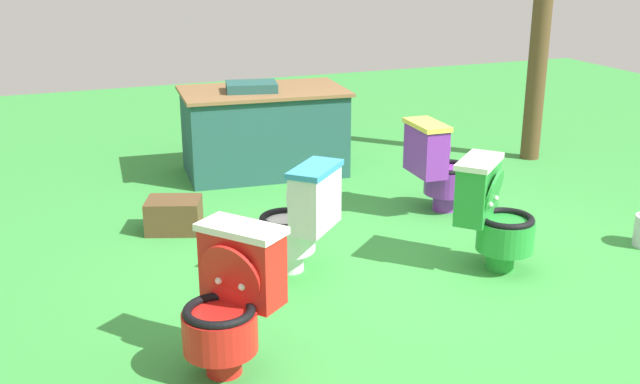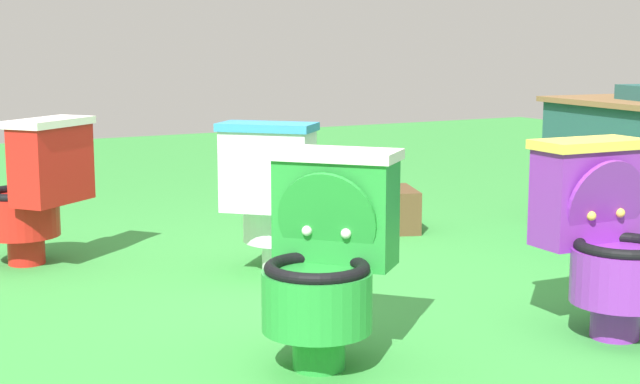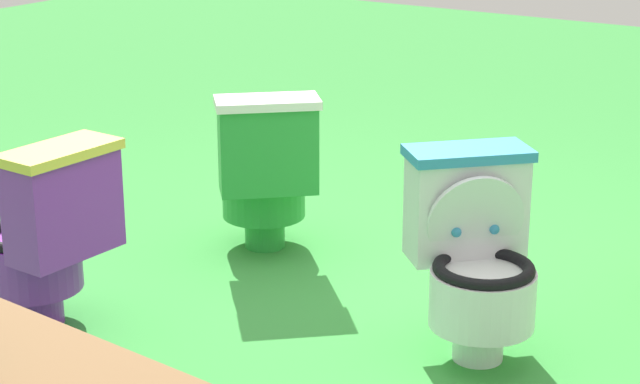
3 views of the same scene
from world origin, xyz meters
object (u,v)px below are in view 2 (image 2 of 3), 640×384
object	(u,v)px
toilet_green	(326,256)
toilet_purple	(605,236)
toilet_red	(35,190)
small_crate	(388,209)
toilet_white	(275,196)

from	to	relation	value
toilet_green	toilet_purple	xyz separation A→B (m)	(0.21, 1.08, 0.00)
toilet_green	toilet_red	bearing A→B (deg)	-25.48
toilet_purple	small_crate	xyz separation A→B (m)	(-2.01, 0.33, -0.25)
toilet_red	toilet_white	size ratio (longest dim) A/B	1.00
toilet_white	small_crate	distance (m)	1.22
toilet_green	toilet_purple	world-z (taller)	same
toilet_green	toilet_purple	distance (m)	1.10
toilet_purple	toilet_green	bearing A→B (deg)	-8.55
toilet_red	toilet_purple	size ratio (longest dim) A/B	1.00
toilet_white	toilet_red	bearing A→B (deg)	-172.26
toilet_purple	small_crate	world-z (taller)	toilet_purple
toilet_red	toilet_white	bearing A→B (deg)	-74.76
toilet_red	toilet_green	world-z (taller)	same
toilet_red	toilet_purple	xyz separation A→B (m)	(2.11, 1.65, 0.00)
toilet_green	toilet_white	bearing A→B (deg)	-60.15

